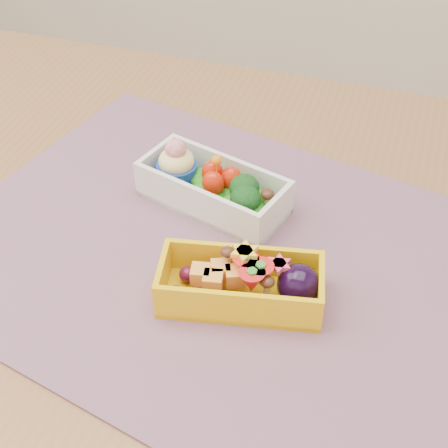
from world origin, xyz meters
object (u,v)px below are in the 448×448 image
(bento_white, at_px, (212,187))
(bento_yellow, at_px, (244,283))
(placemat, at_px, (216,253))
(table, at_px, (231,322))

(bento_white, distance_m, bento_yellow, 0.15)
(bento_white, xyz_separation_m, bento_yellow, (0.08, -0.13, -0.00))
(placemat, bearing_deg, table, -4.83)
(placemat, relative_size, bento_yellow, 3.39)
(bento_white, relative_size, bento_yellow, 1.09)
(table, distance_m, bento_white, 0.15)
(table, relative_size, bento_white, 6.74)
(table, distance_m, placemat, 0.10)
(placemat, distance_m, bento_yellow, 0.07)
(placemat, bearing_deg, bento_white, 110.94)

